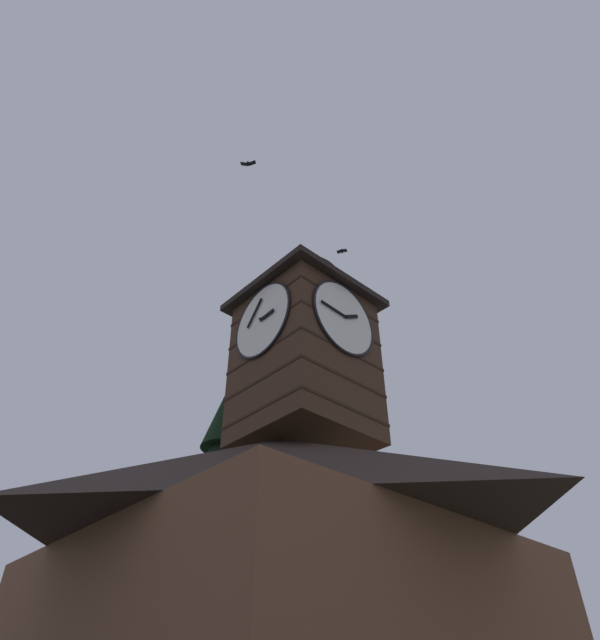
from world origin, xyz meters
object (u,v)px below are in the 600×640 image
building_main (276,582)px  moon (144,538)px  pine_tree_behind (214,563)px  flying_bird_low (248,164)px  clock_tower (305,352)px  flying_bird_high (342,251)px

building_main → moon: size_ratio=6.95×
building_main → pine_tree_behind: (-1.13, -4.65, 1.34)m
building_main → flying_bird_low: 13.77m
clock_tower → flying_bird_high: size_ratio=16.37×
clock_tower → flying_bird_high: flying_bird_high is taller
building_main → pine_tree_behind: size_ratio=0.95×
clock_tower → flying_bird_low: 7.14m
clock_tower → moon: bearing=-110.0°
flying_bird_high → flying_bird_low: bearing=15.0°
flying_bird_high → pine_tree_behind: bearing=-57.4°
building_main → pine_tree_behind: pine_tree_behind is taller
moon → flying_bird_high: 35.94m
clock_tower → flying_bird_low: flying_bird_low is taller
building_main → pine_tree_behind: bearing=-103.7°
moon → flying_bird_high: (9.74, 34.27, 4.76)m
clock_tower → building_main: bearing=-7.4°
pine_tree_behind → flying_bird_low: size_ratio=24.20×
clock_tower → flying_bird_high: bearing=-170.2°
moon → flying_bird_high: size_ratio=3.39×
building_main → clock_tower: (-0.96, 0.12, 7.59)m
flying_bird_low → moon: bearing=-114.8°
pine_tree_behind → flying_bird_high: flying_bird_high is taller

